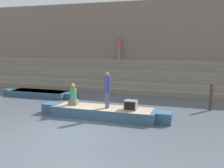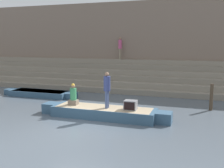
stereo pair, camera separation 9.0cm
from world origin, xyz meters
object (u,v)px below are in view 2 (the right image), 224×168
at_px(rowboat_main, 104,112).
at_px(mooring_post, 211,97).
at_px(person_standing, 107,87).
at_px(person_on_steps, 120,46).
at_px(person_rowing, 73,96).
at_px(tv_set, 130,105).
at_px(moored_boat_shore, 40,93).

relative_size(rowboat_main, mooring_post, 4.51).
height_order(person_standing, person_on_steps, person_on_steps).
distance_m(rowboat_main, person_rowing, 1.68).
bearing_deg(tv_set, person_standing, 177.74).
distance_m(mooring_post, person_on_steps, 9.28).
height_order(person_rowing, tv_set, person_rowing).
xyz_separation_m(tv_set, person_on_steps, (-3.21, 8.97, 2.44)).
xyz_separation_m(person_standing, tv_set, (1.08, 0.03, -0.73)).
xyz_separation_m(tv_set, moored_boat_shore, (-6.86, 3.30, -0.49)).
height_order(person_rowing, moored_boat_shore, person_rowing).
xyz_separation_m(person_rowing, moored_boat_shore, (-4.04, 3.23, -0.70)).
distance_m(rowboat_main, mooring_post, 5.57).
relative_size(mooring_post, person_on_steps, 0.79).
bearing_deg(person_rowing, tv_set, -5.96).
bearing_deg(tv_set, rowboat_main, 175.17).
bearing_deg(person_standing, rowboat_main, 157.61).
distance_m(tv_set, moored_boat_shore, 7.63).
distance_m(person_rowing, person_on_steps, 9.18).
bearing_deg(moored_boat_shore, mooring_post, 0.43).
xyz_separation_m(rowboat_main, person_standing, (0.18, -0.05, 1.17)).
distance_m(person_rowing, tv_set, 2.83).
bearing_deg(mooring_post, rowboat_main, -147.90).
bearing_deg(mooring_post, moored_boat_shore, 178.18).
bearing_deg(person_rowing, mooring_post, 20.39).
bearing_deg(person_on_steps, tv_set, 158.03).
height_order(rowboat_main, person_rowing, person_rowing).
xyz_separation_m(person_rowing, person_on_steps, (-0.38, 8.90, 2.23)).
bearing_deg(person_standing, tv_set, -5.13).
height_order(rowboat_main, moored_boat_shore, rowboat_main).
bearing_deg(mooring_post, tv_set, -139.10).
xyz_separation_m(person_standing, moored_boat_shore, (-5.78, 3.33, -1.23)).
height_order(rowboat_main, tv_set, tv_set).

